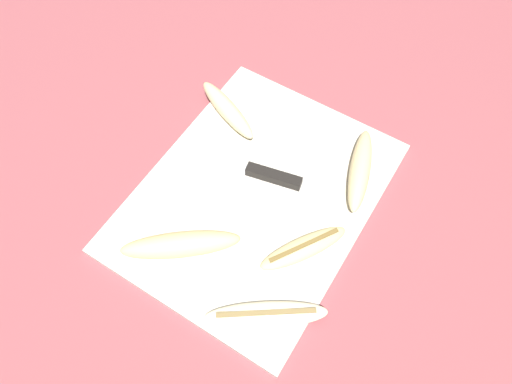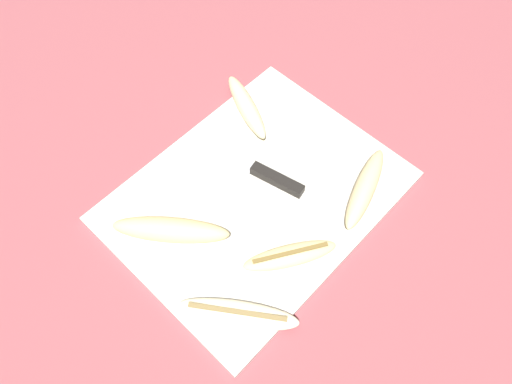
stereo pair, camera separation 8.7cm
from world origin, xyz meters
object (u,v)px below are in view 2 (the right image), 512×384
object	(u,v)px
banana_golden_short	(171,230)
banana_soft_right	(247,107)
knife	(267,175)
banana_spotted_left	(290,255)
banana_bright_far	(238,314)
banana_mellow_near	(365,188)

from	to	relation	value
banana_golden_short	banana_soft_right	bearing A→B (deg)	18.54
knife	banana_spotted_left	bearing A→B (deg)	-136.02
banana_bright_far	banana_golden_short	size ratio (longest dim) A/B	1.00
knife	banana_soft_right	distance (m)	0.15
knife	banana_mellow_near	xyz separation A→B (m)	(0.09, -0.15, 0.01)
banana_spotted_left	banana_mellow_near	bearing A→B (deg)	-3.85
banana_mellow_near	banana_bright_far	size ratio (longest dim) A/B	0.98
banana_spotted_left	banana_golden_short	size ratio (longest dim) A/B	0.85
banana_bright_far	banana_soft_right	distance (m)	0.40
banana_bright_far	banana_soft_right	size ratio (longest dim) A/B	1.09
banana_soft_right	banana_spotted_left	bearing A→B (deg)	-122.86
banana_soft_right	banana_mellow_near	bearing A→B (deg)	-87.59
banana_mellow_near	banana_spotted_left	size ratio (longest dim) A/B	1.15
banana_soft_right	banana_bright_far	bearing A→B (deg)	-137.84
banana_spotted_left	banana_soft_right	world-z (taller)	banana_soft_right
banana_mellow_near	banana_golden_short	size ratio (longest dim) A/B	0.98
knife	banana_soft_right	bearing A→B (deg)	45.39
banana_bright_far	banana_spotted_left	distance (m)	0.13
banana_bright_far	banana_spotted_left	bearing A→B (deg)	2.52
banana_soft_right	banana_golden_short	xyz separation A→B (m)	(-0.27, -0.09, 0.00)
knife	banana_bright_far	xyz separation A→B (m)	(-0.21, -0.14, 0.00)
banana_mellow_near	banana_bright_far	bearing A→B (deg)	178.77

